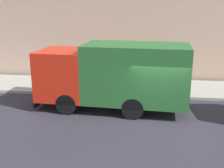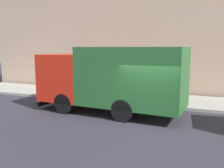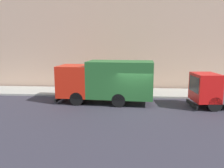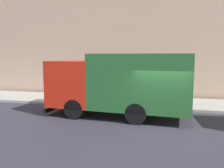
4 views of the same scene
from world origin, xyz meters
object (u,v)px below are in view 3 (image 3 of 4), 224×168
pedestrian_walking (91,83)px  small_flatbed_truck (221,92)px  pedestrian_standing (78,83)px  traffic_cone_orange (70,89)px  large_utility_truck (106,80)px  street_sign_post (131,76)px

pedestrian_walking → small_flatbed_truck: bearing=143.3°
pedestrian_standing → traffic_cone_orange: 0.93m
pedestrian_standing → traffic_cone_orange: (-0.29, 0.67, -0.58)m
traffic_cone_orange → small_flatbed_truck: bearing=-104.9°
large_utility_truck → pedestrian_walking: size_ratio=4.48×
large_utility_truck → small_flatbed_truck: bearing=-91.0°
pedestrian_standing → traffic_cone_orange: pedestrian_standing is taller
traffic_cone_orange → large_utility_truck: bearing=-124.3°
large_utility_truck → pedestrian_walking: bearing=35.3°
street_sign_post → small_flatbed_truck: bearing=-114.8°
traffic_cone_orange → street_sign_post: bearing=-91.9°
pedestrian_walking → street_sign_post: 3.63m
pedestrian_standing → street_sign_post: size_ratio=0.63×
pedestrian_standing → street_sign_post: 4.87m
small_flatbed_truck → pedestrian_standing: bearing=67.4°
large_utility_truck → small_flatbed_truck: 8.37m
large_utility_truck → pedestrian_walking: large_utility_truck is taller
small_flatbed_truck → pedestrian_walking: 10.48m
pedestrian_standing → traffic_cone_orange: size_ratio=2.50×
pedestrian_walking → street_sign_post: size_ratio=0.59×
small_flatbed_truck → pedestrian_walking: size_ratio=3.22×
large_utility_truck → small_flatbed_truck: size_ratio=1.39×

